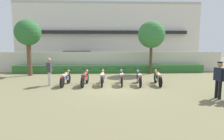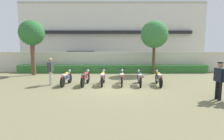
{
  "view_description": "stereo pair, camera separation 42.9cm",
  "coord_description": "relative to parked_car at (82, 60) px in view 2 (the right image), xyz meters",
  "views": [
    {
      "loc": [
        -0.46,
        -10.31,
        2.31
      ],
      "look_at": [
        0.0,
        0.88,
        0.88
      ],
      "focal_mm": 29.27,
      "sensor_mm": 36.0,
      "label": 1
    },
    {
      "loc": [
        -0.03,
        -10.32,
        2.31
      ],
      "look_at": [
        0.0,
        0.88,
        0.88
      ],
      "focal_mm": 29.27,
      "sensor_mm": 36.0,
      "label": 2
    }
  ],
  "objects": [
    {
      "name": "ground",
      "position": [
        3.15,
        -9.16,
        -0.94
      ],
      "size": [
        60.0,
        60.0,
        0.0
      ],
      "primitive_type": "plane",
      "color": "olive"
    },
    {
      "name": "building",
      "position": [
        3.15,
        5.55,
        2.86
      ],
      "size": [
        22.14,
        6.5,
        7.6
      ],
      "color": "silver",
      "rests_on": "ground"
    },
    {
      "name": "compound_wall",
      "position": [
        3.15,
        -2.57,
        -0.02
      ],
      "size": [
        21.04,
        0.3,
        1.84
      ],
      "primitive_type": "cube",
      "color": "beige",
      "rests_on": "ground"
    },
    {
      "name": "hedge_row",
      "position": [
        3.15,
        -3.27,
        -0.59
      ],
      "size": [
        16.83,
        0.7,
        0.7
      ],
      "primitive_type": "cube",
      "color": "#337033",
      "rests_on": "ground"
    },
    {
      "name": "parked_car",
      "position": [
        0.0,
        0.0,
        0.0
      ],
      "size": [
        4.55,
        2.18,
        1.89
      ],
      "rotation": [
        0.0,
        0.0,
        -0.03
      ],
      "color": "silver",
      "rests_on": "ground"
    },
    {
      "name": "tree_near_inspector",
      "position": [
        -3.35,
        -4.55,
        2.41
      ],
      "size": [
        2.02,
        2.02,
        4.44
      ],
      "color": "brown",
      "rests_on": "ground"
    },
    {
      "name": "tree_far_side",
      "position": [
        6.65,
        -4.01,
        2.37
      ],
      "size": [
        2.27,
        2.27,
        4.47
      ],
      "color": "#4C3823",
      "rests_on": "ground"
    },
    {
      "name": "motorcycle_in_row_0",
      "position": [
        0.34,
        -8.59,
        -0.49
      ],
      "size": [
        0.6,
        1.84,
        0.95
      ],
      "rotation": [
        0.0,
        0.0,
        1.47
      ],
      "color": "black",
      "rests_on": "ground"
    },
    {
      "name": "motorcycle_in_row_1",
      "position": [
        1.51,
        -8.64,
        -0.48
      ],
      "size": [
        0.6,
        1.91,
        0.97
      ],
      "rotation": [
        0.0,
        0.0,
        1.46
      ],
      "color": "black",
      "rests_on": "ground"
    },
    {
      "name": "motorcycle_in_row_2",
      "position": [
        2.56,
        -8.5,
        -0.49
      ],
      "size": [
        0.6,
        1.88,
        0.96
      ],
      "rotation": [
        0.0,
        0.0,
        1.53
      ],
      "color": "black",
      "rests_on": "ground"
    },
    {
      "name": "motorcycle_in_row_3",
      "position": [
        3.72,
        -8.52,
        -0.49
      ],
      "size": [
        0.6,
        1.88,
        0.96
      ],
      "rotation": [
        0.0,
        0.0,
        1.5
      ],
      "color": "black",
      "rests_on": "ground"
    },
    {
      "name": "motorcycle_in_row_4",
      "position": [
        4.78,
        -8.62,
        -0.49
      ],
      "size": [
        0.6,
        1.93,
        0.95
      ],
      "rotation": [
        0.0,
        0.0,
        1.5
      ],
      "color": "black",
      "rests_on": "ground"
    },
    {
      "name": "motorcycle_in_row_5",
      "position": [
        5.93,
        -8.64,
        -0.49
      ],
      "size": [
        0.6,
        1.89,
        0.96
      ],
      "rotation": [
        0.0,
        0.0,
        1.51
      ],
      "color": "black",
      "rests_on": "ground"
    },
    {
      "name": "inspector_person",
      "position": [
        -0.58,
        -8.58,
        0.04
      ],
      "size": [
        0.22,
        0.67,
        1.65
      ],
      "color": "beige",
      "rests_on": "ground"
    },
    {
      "name": "officer_0",
      "position": [
        7.76,
        -11.7,
        0.04
      ],
      "size": [
        0.27,
        0.66,
        1.66
      ],
      "rotation": [
        0.0,
        0.0,
        3.24
      ],
      "color": "black",
      "rests_on": "ground"
    }
  ]
}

